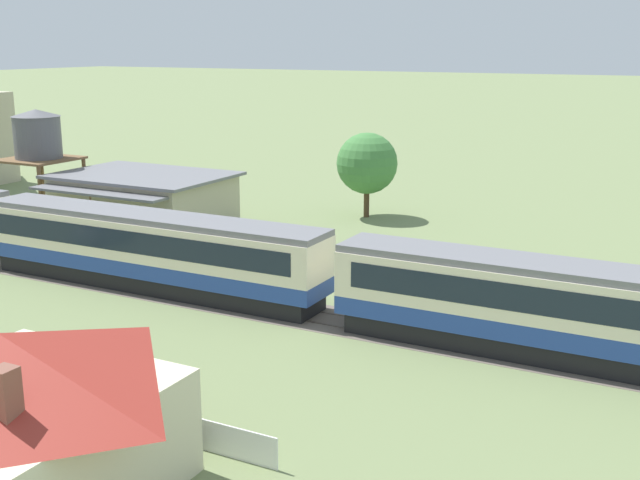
# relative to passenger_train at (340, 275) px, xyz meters

# --- Properties ---
(ground_plane) EXTENTS (600.00, 600.00, 0.00)m
(ground_plane) POSITION_rel_passenger_train_xyz_m (9.17, 0.86, -2.21)
(ground_plane) COLOR #707F51
(passenger_train) EXTENTS (84.59, 2.91, 3.97)m
(passenger_train) POSITION_rel_passenger_train_xyz_m (0.00, 0.00, 0.00)
(passenger_train) COLOR #234293
(passenger_train) RESTS_ON ground_plane
(railway_track) EXTENTS (145.99, 3.60, 0.04)m
(railway_track) POSITION_rel_passenger_train_xyz_m (-7.07, -0.00, -2.20)
(railway_track) COLOR #665B51
(railway_track) RESTS_ON ground_plane
(station_building) EXTENTS (11.75, 9.48, 3.61)m
(station_building) POSITION_rel_passenger_train_xyz_m (-20.95, 11.57, -0.37)
(station_building) COLOR #BCB293
(station_building) RESTS_ON ground_plane
(water_tower) EXTENTS (4.80, 4.80, 7.80)m
(water_tower) POSITION_rel_passenger_train_xyz_m (-29.39, 10.36, 3.59)
(water_tower) COLOR brown
(water_tower) RESTS_ON ground_plane
(cottage_red_roof) EXTENTS (7.70, 8.49, 5.02)m
(cottage_red_roof) POSITION_rel_passenger_train_xyz_m (-1.36, -17.60, 0.40)
(cottage_red_roof) COLOR beige
(cottage_red_roof) RESTS_ON ground_plane
(yard_tree_0) EXTENTS (4.42, 4.42, 6.17)m
(yard_tree_0) POSITION_rel_passenger_train_xyz_m (-8.29, 21.14, 1.74)
(yard_tree_0) COLOR #4C3823
(yard_tree_0) RESTS_ON ground_plane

